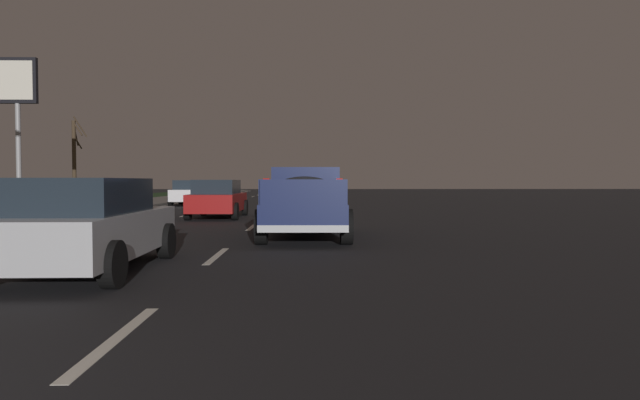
{
  "coord_description": "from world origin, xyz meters",
  "views": [
    {
      "loc": [
        -2.72,
        -3.57,
        1.5
      ],
      "look_at": [
        13.98,
        -3.94,
        0.91
      ],
      "focal_mm": 30.77,
      "sensor_mm": 36.0,
      "label": 1
    }
  ],
  "objects_px": {
    "bare_tree_far": "(75,158)",
    "sedan_silver": "(87,224)",
    "sedan_white": "(190,193)",
    "pickup_truck": "(305,200)",
    "sedan_red": "(218,198)",
    "sedan_green": "(218,190)",
    "gas_price_sign": "(17,96)"
  },
  "relations": [
    {
      "from": "sedan_white",
      "to": "sedan_green",
      "type": "bearing_deg",
      "value": -1.19
    },
    {
      "from": "pickup_truck",
      "to": "sedan_green",
      "type": "distance_m",
      "value": 29.16
    },
    {
      "from": "pickup_truck",
      "to": "sedan_red",
      "type": "bearing_deg",
      "value": 25.25
    },
    {
      "from": "pickup_truck",
      "to": "sedan_white",
      "type": "distance_m",
      "value": 20.52
    },
    {
      "from": "sedan_red",
      "to": "sedan_silver",
      "type": "bearing_deg",
      "value": -179.83
    },
    {
      "from": "pickup_truck",
      "to": "bare_tree_far",
      "type": "bearing_deg",
      "value": 33.49
    },
    {
      "from": "sedan_red",
      "to": "sedan_green",
      "type": "xyz_separation_m",
      "value": [
        20.69,
        3.4,
        0.0
      ]
    },
    {
      "from": "pickup_truck",
      "to": "gas_price_sign",
      "type": "relative_size",
      "value": 0.73
    },
    {
      "from": "sedan_red",
      "to": "bare_tree_far",
      "type": "distance_m",
      "value": 22.4
    },
    {
      "from": "sedan_silver",
      "to": "sedan_white",
      "type": "xyz_separation_m",
      "value": [
        24.87,
        3.63,
        0.0
      ]
    },
    {
      "from": "sedan_green",
      "to": "sedan_white",
      "type": "bearing_deg",
      "value": 178.81
    },
    {
      "from": "sedan_red",
      "to": "sedan_green",
      "type": "height_order",
      "value": "same"
    },
    {
      "from": "bare_tree_far",
      "to": "sedan_silver",
      "type": "bearing_deg",
      "value": -156.85
    },
    {
      "from": "sedan_silver",
      "to": "sedan_white",
      "type": "distance_m",
      "value": 25.14
    },
    {
      "from": "sedan_white",
      "to": "bare_tree_far",
      "type": "bearing_deg",
      "value": 57.05
    },
    {
      "from": "bare_tree_far",
      "to": "sedan_red",
      "type": "bearing_deg",
      "value": -143.41
    },
    {
      "from": "sedan_silver",
      "to": "sedan_white",
      "type": "relative_size",
      "value": 0.99
    },
    {
      "from": "sedan_silver",
      "to": "gas_price_sign",
      "type": "xyz_separation_m",
      "value": [
        17.9,
        10.42,
        4.83
      ]
    },
    {
      "from": "pickup_truck",
      "to": "sedan_white",
      "type": "xyz_separation_m",
      "value": [
        19.22,
        7.18,
        -0.2
      ]
    },
    {
      "from": "sedan_white",
      "to": "sedan_green",
      "type": "height_order",
      "value": "same"
    },
    {
      "from": "sedan_green",
      "to": "gas_price_sign",
      "type": "distance_m",
      "value": 18.17
    },
    {
      "from": "sedan_silver",
      "to": "sedan_green",
      "type": "bearing_deg",
      "value": 5.79
    },
    {
      "from": "pickup_truck",
      "to": "sedan_silver",
      "type": "relative_size",
      "value": 1.23
    },
    {
      "from": "sedan_red",
      "to": "sedan_green",
      "type": "bearing_deg",
      "value": 9.34
    },
    {
      "from": "sedan_white",
      "to": "gas_price_sign",
      "type": "bearing_deg",
      "value": 135.74
    },
    {
      "from": "sedan_green",
      "to": "bare_tree_far",
      "type": "relative_size",
      "value": 0.72
    },
    {
      "from": "sedan_silver",
      "to": "bare_tree_far",
      "type": "relative_size",
      "value": 0.71
    },
    {
      "from": "bare_tree_far",
      "to": "gas_price_sign",
      "type": "bearing_deg",
      "value": -167.68
    },
    {
      "from": "bare_tree_far",
      "to": "pickup_truck",
      "type": "bearing_deg",
      "value": -146.51
    },
    {
      "from": "pickup_truck",
      "to": "sedan_white",
      "type": "height_order",
      "value": "pickup_truck"
    },
    {
      "from": "sedan_white",
      "to": "bare_tree_far",
      "type": "relative_size",
      "value": 0.72
    },
    {
      "from": "pickup_truck",
      "to": "sedan_red",
      "type": "distance_m",
      "value": 8.42
    }
  ]
}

